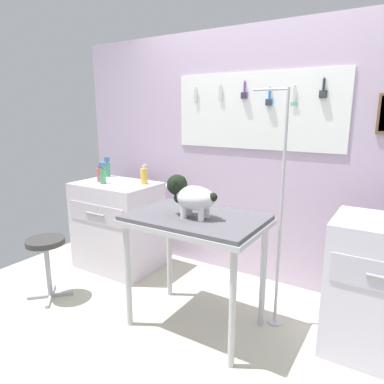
# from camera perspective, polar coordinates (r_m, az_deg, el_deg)

# --- Properties ---
(ground) EXTENTS (4.40, 4.00, 0.04)m
(ground) POSITION_cam_1_polar(r_m,az_deg,el_deg) (2.63, -2.35, -24.13)
(ground) COLOR #B9B8A1
(rear_wall_panel) EXTENTS (4.00, 0.11, 2.30)m
(rear_wall_panel) POSITION_cam_1_polar(r_m,az_deg,el_deg) (3.25, 10.38, 5.71)
(rear_wall_panel) COLOR #BCA7C2
(rear_wall_panel) RESTS_ON ground
(grooming_table) EXTENTS (0.96, 0.64, 0.86)m
(grooming_table) POSITION_cam_1_polar(r_m,az_deg,el_deg) (2.47, 0.59, -5.95)
(grooming_table) COLOR #B7B7BC
(grooming_table) RESTS_ON ground
(grooming_arm) EXTENTS (0.30, 0.11, 1.72)m
(grooming_arm) POSITION_cam_1_polar(r_m,az_deg,el_deg) (2.55, 14.13, -4.68)
(grooming_arm) COLOR #B7B7BC
(grooming_arm) RESTS_ON ground
(dog) EXTENTS (0.40, 0.20, 0.29)m
(dog) POSITION_cam_1_polar(r_m,az_deg,el_deg) (2.37, -0.42, -0.54)
(dog) COLOR white
(dog) RESTS_ON grooming_table
(counter_left) EXTENTS (0.80, 0.58, 0.88)m
(counter_left) POSITION_cam_1_polar(r_m,az_deg,el_deg) (3.62, -12.06, -5.38)
(counter_left) COLOR silver
(counter_left) RESTS_ON ground
(stool) EXTENTS (0.31, 0.31, 0.53)m
(stool) POSITION_cam_1_polar(r_m,az_deg,el_deg) (3.20, -22.81, -8.86)
(stool) COLOR #9E9EA3
(stool) RESTS_ON ground
(spray_bottle_short) EXTENTS (0.06, 0.06, 0.18)m
(spray_bottle_short) POSITION_cam_1_polar(r_m,az_deg,el_deg) (3.59, -14.88, 2.77)
(spray_bottle_short) COLOR #D05568
(spray_bottle_short) RESTS_ON counter_left
(pump_bottle_white) EXTENTS (0.07, 0.07, 0.20)m
(pump_bottle_white) POSITION_cam_1_polar(r_m,az_deg,el_deg) (3.39, -7.86, 2.64)
(pump_bottle_white) COLOR gold
(pump_bottle_white) RESTS_ON counter_left
(shampoo_bottle) EXTENTS (0.05, 0.05, 0.21)m
(shampoo_bottle) POSITION_cam_1_polar(r_m,az_deg,el_deg) (3.86, -13.70, 3.79)
(shampoo_bottle) COLOR #399664
(shampoo_bottle) RESTS_ON counter_left
(detangler_spray) EXTENTS (0.06, 0.06, 0.21)m
(detangler_spray) POSITION_cam_1_polar(r_m,az_deg,el_deg) (3.47, -14.45, 2.75)
(detangler_spray) COLOR #4BA062
(detangler_spray) RESTS_ON counter_left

